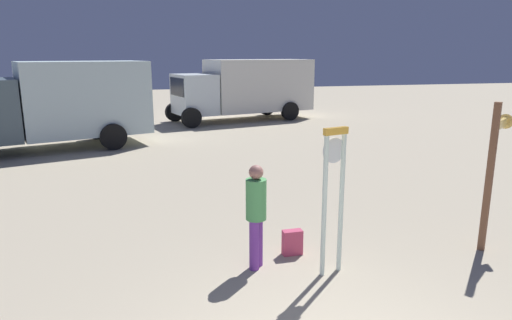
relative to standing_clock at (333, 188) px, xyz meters
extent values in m
cylinder|color=silver|center=(-0.15, -0.05, -0.27)|extent=(0.07, 0.07, 2.10)
cylinder|color=silver|center=(0.15, 0.04, -0.27)|extent=(0.07, 0.07, 2.10)
cube|color=yellow|center=(0.00, -0.01, 0.83)|extent=(0.40, 0.18, 0.10)
cylinder|color=white|center=(-0.01, 0.02, 0.55)|extent=(0.36, 0.14, 0.36)
cube|color=black|center=(-0.01, 0.05, 0.55)|extent=(0.08, 0.03, 0.07)
cube|color=black|center=(-0.01, 0.05, 0.55)|extent=(0.13, 0.05, 0.09)
cube|color=brown|center=(2.78, 0.11, -0.08)|extent=(0.14, 0.14, 2.47)
cube|color=#FFD56B|center=(3.10, 0.34, 0.77)|extent=(0.59, 0.45, 0.14)
cone|color=#FFD56B|center=(3.45, 0.60, 0.77)|extent=(0.33, 0.33, 0.25)
sphere|color=#FAEB93|center=(2.85, 0.16, -0.70)|extent=(0.04, 0.04, 0.04)
sphere|color=#FFDB8A|center=(2.85, 0.16, -0.21)|extent=(0.04, 0.04, 0.04)
sphere|color=#F4E791|center=(2.85, 0.16, 0.29)|extent=(0.04, 0.04, 0.04)
sphere|color=#F1E598|center=(2.85, 0.16, 0.78)|extent=(0.04, 0.04, 0.04)
cylinder|color=#73359D|center=(-0.99, 0.50, -0.93)|extent=(0.15, 0.15, 0.78)
cylinder|color=#73359D|center=(-1.08, 0.37, -0.93)|extent=(0.15, 0.15, 0.78)
cylinder|color=#4FA058|center=(-1.04, 0.44, -0.23)|extent=(0.31, 0.31, 0.62)
sphere|color=#A86E62|center=(-1.04, 0.44, 0.19)|extent=(0.22, 0.22, 0.22)
cube|color=#C34160|center=(-0.35, 0.74, -1.11)|extent=(0.32, 0.15, 0.41)
cube|color=#D04A53|center=(-0.35, 0.83, -1.18)|extent=(0.23, 0.04, 0.18)
cube|color=silver|center=(-4.45, 11.21, 0.39)|extent=(4.64, 3.46, 2.51)
cylinder|color=black|center=(-4.24, 12.52, -0.87)|extent=(0.93, 0.51, 0.90)
cylinder|color=black|center=(-3.53, 10.24, -0.87)|extent=(0.93, 0.51, 0.90)
cube|color=silver|center=(3.27, 16.39, 0.38)|extent=(5.50, 3.43, 2.50)
cube|color=silver|center=(-0.06, 15.58, 0.05)|extent=(2.12, 2.51, 1.85)
cube|color=black|center=(-0.88, 15.38, 0.42)|extent=(0.46, 1.79, 0.81)
cylinder|color=black|center=(-0.93, 16.57, -0.87)|extent=(0.93, 0.45, 0.90)
cylinder|color=black|center=(-0.38, 14.30, -0.87)|extent=(0.93, 0.45, 0.90)
cylinder|color=black|center=(4.09, 17.79, -0.87)|extent=(0.93, 0.45, 0.90)
cylinder|color=black|center=(4.64, 15.52, -0.87)|extent=(0.93, 0.45, 0.90)
camera|label=1|loc=(-2.67, -5.80, 1.88)|focal=31.91mm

